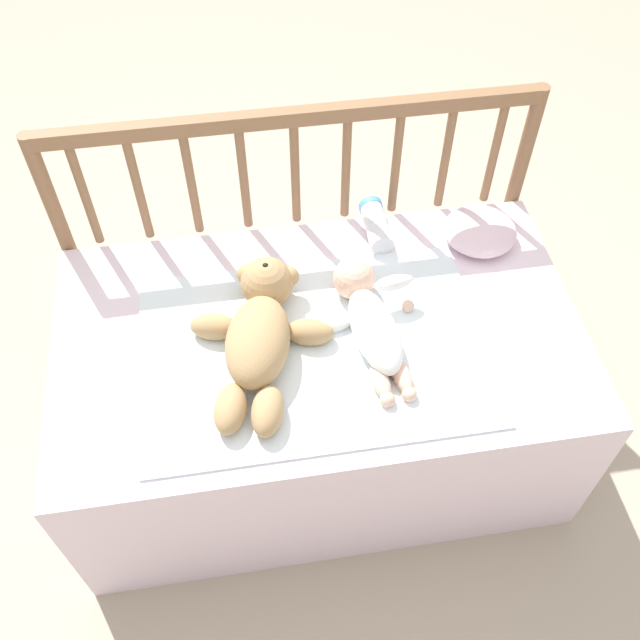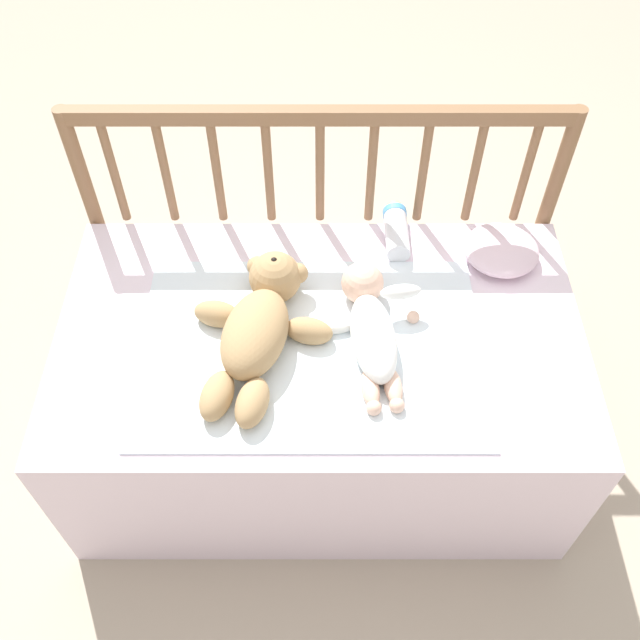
% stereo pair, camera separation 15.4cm
% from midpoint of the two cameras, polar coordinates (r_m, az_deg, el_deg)
% --- Properties ---
extents(ground_plane, '(12.00, 12.00, 0.00)m').
position_cam_midpoint_polar(ground_plane, '(1.99, 2.24, -9.34)').
color(ground_plane, tan).
extents(crib_mattress, '(1.19, 0.69, 0.47)m').
position_cam_midpoint_polar(crib_mattress, '(1.79, 2.47, -5.67)').
color(crib_mattress, silver).
rests_on(crib_mattress, ground_plane).
extents(crib_rail, '(1.19, 0.04, 0.80)m').
position_cam_midpoint_polar(crib_rail, '(1.78, 2.58, 10.31)').
color(crib_rail, brown).
rests_on(crib_rail, ground_plane).
extents(blanket, '(0.75, 0.52, 0.01)m').
position_cam_midpoint_polar(blanket, '(1.56, 2.05, -2.47)').
color(blanket, white).
rests_on(blanket, crib_mattress).
extents(teddy_bear, '(0.32, 0.44, 0.12)m').
position_cam_midpoint_polar(teddy_bear, '(1.54, -2.07, -0.49)').
color(teddy_bear, tan).
rests_on(teddy_bear, crib_mattress).
extents(baby, '(0.24, 0.38, 0.10)m').
position_cam_midpoint_polar(baby, '(1.56, 6.90, -0.62)').
color(baby, white).
rests_on(baby, crib_mattress).
extents(small_pillow, '(0.18, 0.18, 0.06)m').
position_cam_midpoint_polar(small_pillow, '(1.79, 16.76, 5.19)').
color(small_pillow, silver).
rests_on(small_pillow, crib_mattress).
extents(baby_bottle, '(0.06, 0.18, 0.06)m').
position_cam_midpoint_polar(baby_bottle, '(1.79, 8.63, 7.11)').
color(baby_bottle, white).
rests_on(baby_bottle, crib_mattress).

